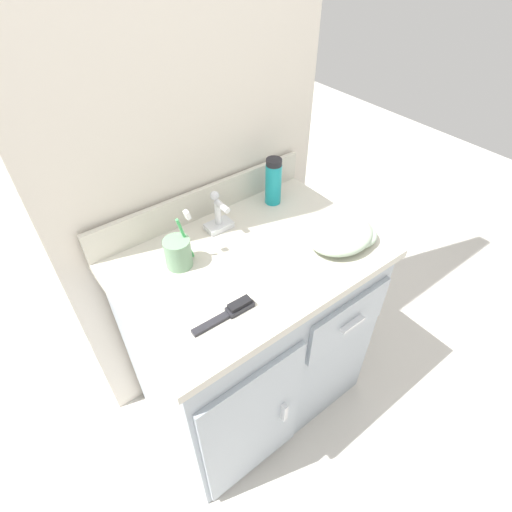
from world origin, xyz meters
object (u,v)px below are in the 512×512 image
object	(u,v)px
hairbrush	(232,311)
hand_towel	(344,234)
toothbrush_cup	(178,252)
shaving_cream_can	(273,182)

from	to	relation	value
hairbrush	hand_towel	world-z (taller)	hand_towel
toothbrush_cup	hairbrush	distance (m)	0.26
shaving_cream_can	hand_towel	distance (m)	0.32
hairbrush	hand_towel	size ratio (longest dim) A/B	0.79
shaving_cream_can	hand_towel	xyz separation A→B (m)	(0.03, -0.31, -0.05)
toothbrush_cup	hand_towel	size ratio (longest dim) A/B	0.75
shaving_cream_can	toothbrush_cup	bearing A→B (deg)	-168.70
hairbrush	hand_towel	xyz separation A→B (m)	(0.45, 0.03, 0.02)
toothbrush_cup	shaving_cream_can	bearing A→B (deg)	11.30
hand_towel	toothbrush_cup	bearing A→B (deg)	154.05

